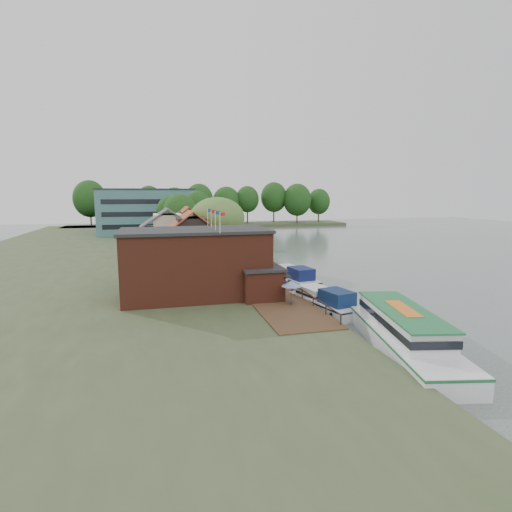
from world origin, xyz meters
TOP-DOWN VIEW (x-y plane):
  - ground at (0.00, 0.00)m, footprint 260.00×260.00m
  - land_bank at (-30.00, 35.00)m, footprint 50.00×140.00m
  - quay_deck at (-8.00, 10.00)m, footprint 6.00×50.00m
  - quay_rail at (-5.30, 10.50)m, footprint 0.20×49.00m
  - pub at (-14.00, -1.00)m, footprint 20.00×11.00m
  - hotel_block at (-22.00, 70.00)m, footprint 25.40×12.40m
  - cottage_a at (-15.00, 14.00)m, footprint 8.60×7.60m
  - cottage_b at (-18.00, 24.00)m, footprint 9.60×8.60m
  - cottage_c at (-14.00, 33.00)m, footprint 7.60×7.60m
  - willow at (-10.50, 19.00)m, footprint 8.60×8.60m
  - umbrella_0 at (-7.25, -7.03)m, footprint 2.02×2.02m
  - umbrella_1 at (-7.54, -3.99)m, footprint 1.98×1.98m
  - umbrella_2 at (-7.37, -1.06)m, footprint 2.38×2.38m
  - umbrella_3 at (-7.76, 5.73)m, footprint 2.27×2.27m
  - umbrella_4 at (-6.53, 7.13)m, footprint 2.22×2.22m
  - cruiser_0 at (-3.42, -6.42)m, footprint 5.68×10.97m
  - cruiser_1 at (-2.59, 5.49)m, footprint 5.03×11.18m
  - cruiser_2 at (-2.66, 24.32)m, footprint 4.68×11.00m
  - tour_boat at (-2.01, -18.17)m, footprint 7.26×15.73m
  - swan at (-1.80, -9.65)m, footprint 0.44×0.44m
  - bank_tree_0 at (-14.88, 41.20)m, footprint 7.01×7.01m
  - bank_tree_1 at (-10.29, 51.10)m, footprint 6.30×6.30m
  - bank_tree_2 at (-16.23, 57.54)m, footprint 6.54×6.54m
  - bank_tree_3 at (-14.44, 78.92)m, footprint 8.42×8.42m
  - bank_tree_4 at (-18.96, 87.02)m, footprint 7.04×7.04m
  - bank_tree_5 at (-18.54, 92.30)m, footprint 7.69×7.69m

SIDE VIEW (x-z plane):
  - ground at x=0.00m, z-range 0.00..0.00m
  - swan at x=-1.80m, z-range 0.00..0.44m
  - land_bank at x=-30.00m, z-range 0.00..1.00m
  - quay_deck at x=-8.00m, z-range 1.00..1.10m
  - cruiser_0 at x=-3.42m, z-range 0.00..2.56m
  - cruiser_2 at x=-2.66m, z-range 0.00..2.62m
  - cruiser_1 at x=-2.59m, z-range 0.00..2.65m
  - quay_rail at x=-5.30m, z-range 1.00..2.00m
  - tour_boat at x=-2.01m, z-range 0.00..3.32m
  - umbrella_0 at x=-7.25m, z-range 1.10..3.48m
  - umbrella_1 at x=-7.54m, z-range 1.10..3.48m
  - umbrella_2 at x=-7.37m, z-range 1.10..3.48m
  - umbrella_3 at x=-7.76m, z-range 1.10..3.48m
  - umbrella_4 at x=-6.53m, z-range 1.10..3.48m
  - pub at x=-14.00m, z-range 1.00..8.30m
  - cottage_a at x=-15.00m, z-range 1.00..9.50m
  - cottage_b at x=-18.00m, z-range 1.00..9.50m
  - cottage_c at x=-14.00m, z-range 1.00..9.50m
  - willow at x=-10.50m, z-range 1.00..11.43m
  - bank_tree_2 at x=-16.23m, z-range 1.00..11.46m
  - bank_tree_0 at x=-14.88m, z-range 1.00..11.95m
  - bank_tree_1 at x=-10.29m, z-range 1.00..12.60m
  - bank_tree_4 at x=-18.96m, z-range 1.00..12.62m
  - bank_tree_5 at x=-18.54m, z-range 1.00..13.00m
  - hotel_block at x=-22.00m, z-range 1.00..13.30m
  - bank_tree_3 at x=-14.44m, z-range 1.00..13.68m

